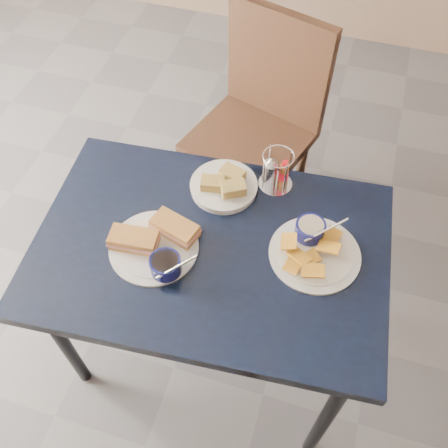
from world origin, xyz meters
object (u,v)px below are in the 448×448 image
(sandwich_plate, at_px, (156,244))
(plantain_plate, at_px, (313,245))
(dining_table, at_px, (211,260))
(condiment_caddy, at_px, (275,172))
(bread_basket, at_px, (224,185))
(chair_far, at_px, (256,112))

(sandwich_plate, distance_m, plantain_plate, 0.46)
(dining_table, relative_size, plantain_plate, 4.09)
(dining_table, relative_size, sandwich_plate, 3.71)
(dining_table, height_order, condiment_caddy, condiment_caddy)
(bread_basket, bearing_deg, plantain_plate, -24.51)
(chair_far, bearing_deg, dining_table, -85.23)
(dining_table, height_order, bread_basket, bread_basket)
(plantain_plate, height_order, bread_basket, plantain_plate)
(dining_table, xyz_separation_m, condiment_caddy, (0.12, 0.29, 0.13))
(dining_table, distance_m, sandwich_plate, 0.19)
(chair_far, height_order, condiment_caddy, chair_far)
(chair_far, distance_m, condiment_caddy, 0.62)
(dining_table, relative_size, bread_basket, 5.18)
(dining_table, bearing_deg, sandwich_plate, -159.32)
(dining_table, height_order, sandwich_plate, sandwich_plate)
(dining_table, distance_m, plantain_plate, 0.32)
(plantain_plate, relative_size, condiment_caddy, 1.99)
(sandwich_plate, relative_size, bread_basket, 1.39)
(dining_table, bearing_deg, condiment_caddy, 67.03)
(chair_far, distance_m, bread_basket, 0.64)
(sandwich_plate, bearing_deg, bread_basket, 65.77)
(dining_table, xyz_separation_m, chair_far, (-0.07, 0.83, -0.11))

